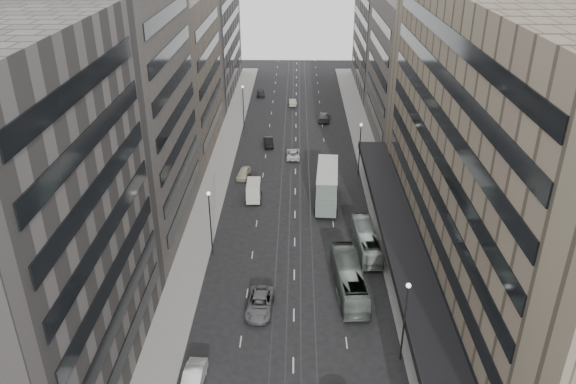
# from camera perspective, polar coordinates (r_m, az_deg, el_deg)

# --- Properties ---
(ground) EXTENTS (220.00, 220.00, 0.00)m
(ground) POSITION_cam_1_polar(r_m,az_deg,el_deg) (57.01, 0.59, -13.02)
(ground) COLOR black
(ground) RESTS_ON ground
(sidewalk_right) EXTENTS (4.00, 125.00, 0.15)m
(sidewalk_right) POSITION_cam_1_polar(r_m,az_deg,el_deg) (89.94, 8.44, 2.47)
(sidewalk_right) COLOR gray
(sidewalk_right) RESTS_ON ground
(sidewalk_left) EXTENTS (4.00, 125.00, 0.15)m
(sidewalk_left) POSITION_cam_1_polar(r_m,az_deg,el_deg) (89.98, -6.91, 2.59)
(sidewalk_left) COLOR gray
(sidewalk_left) RESTS_ON ground
(department_store) EXTENTS (19.20, 60.00, 30.00)m
(department_store) POSITION_cam_1_polar(r_m,az_deg,el_deg) (60.08, 21.69, 3.76)
(department_store) COLOR #786C58
(department_store) RESTS_ON ground
(building_right_mid) EXTENTS (15.00, 28.00, 24.00)m
(building_right_mid) POSITION_cam_1_polar(r_m,az_deg,el_deg) (101.27, 13.38, 11.94)
(building_right_mid) COLOR #4A4640
(building_right_mid) RESTS_ON ground
(building_right_far) EXTENTS (15.00, 32.00, 28.00)m
(building_right_far) POSITION_cam_1_polar(r_m,az_deg,el_deg) (129.69, 10.84, 16.18)
(building_right_far) COLOR #655F5B
(building_right_far) RESTS_ON ground
(building_left_a) EXTENTS (15.00, 28.00, 30.00)m
(building_left_a) POSITION_cam_1_polar(r_m,az_deg,el_deg) (47.08, -26.62, -3.45)
(building_left_a) COLOR #655F5B
(building_left_a) RESTS_ON ground
(building_left_b) EXTENTS (15.00, 26.00, 34.00)m
(building_left_b) POSITION_cam_1_polar(r_m,az_deg,el_deg) (69.33, -17.53, 9.14)
(building_left_b) COLOR #4A4640
(building_left_b) RESTS_ON ground
(building_left_c) EXTENTS (15.00, 28.00, 25.00)m
(building_left_c) POSITION_cam_1_polar(r_m,az_deg,el_deg) (95.55, -12.44, 11.50)
(building_left_c) COLOR #6F6556
(building_left_c) RESTS_ON ground
(building_left_d) EXTENTS (15.00, 38.00, 28.00)m
(building_left_d) POSITION_cam_1_polar(r_m,az_deg,el_deg) (126.83, -9.26, 16.08)
(building_left_d) COLOR #655F5B
(building_left_d) RESTS_ON ground
(lamp_right_near) EXTENTS (0.44, 0.44, 8.32)m
(lamp_right_near) POSITION_cam_1_polar(r_m,az_deg,el_deg) (50.76, 11.84, -11.93)
(lamp_right_near) COLOR #262628
(lamp_right_near) RESTS_ON ground
(lamp_right_far) EXTENTS (0.44, 0.44, 8.32)m
(lamp_right_far) POSITION_cam_1_polar(r_m,az_deg,el_deg) (85.40, 7.33, 4.95)
(lamp_right_far) COLOR #262628
(lamp_right_far) RESTS_ON ground
(lamp_left_near) EXTENTS (0.44, 0.44, 8.32)m
(lamp_left_near) POSITION_cam_1_polar(r_m,az_deg,el_deg) (64.78, -7.93, -2.44)
(lamp_left_near) COLOR #262628
(lamp_left_near) RESTS_ON ground
(lamp_left_far) EXTENTS (0.44, 0.44, 8.32)m
(lamp_left_far) POSITION_cam_1_polar(r_m,az_deg,el_deg) (104.20, -4.58, 9.08)
(lamp_left_far) COLOR #262628
(lamp_left_far) RESTS_ON ground
(bus_near) EXTENTS (3.40, 11.40, 3.13)m
(bus_near) POSITION_cam_1_polar(r_m,az_deg,el_deg) (60.41, 6.21, -8.75)
(bus_near) COLOR slate
(bus_near) RESTS_ON ground
(bus_far) EXTENTS (2.83, 10.04, 2.77)m
(bus_far) POSITION_cam_1_polar(r_m,az_deg,el_deg) (67.53, 7.94, -4.89)
(bus_far) COLOR #95A099
(bus_far) RESTS_ON ground
(double_decker) EXTENTS (3.61, 10.03, 5.40)m
(double_decker) POSITION_cam_1_polar(r_m,az_deg,el_deg) (76.83, 3.98, 0.70)
(double_decker) COLOR slate
(double_decker) RESTS_ON ground
(panel_van) EXTENTS (2.17, 4.27, 2.66)m
(panel_van) POSITION_cam_1_polar(r_m,az_deg,el_deg) (78.59, -3.52, 0.16)
(panel_van) COLOR beige
(panel_van) RESTS_ON ground
(sedan_1) EXTENTS (1.92, 4.81, 1.55)m
(sedan_1) POSITION_cam_1_polar(r_m,az_deg,el_deg) (50.86, -9.62, -18.25)
(sedan_1) COLOR silver
(sedan_1) RESTS_ON ground
(sedan_2) EXTENTS (2.90, 5.77, 1.57)m
(sedan_2) POSITION_cam_1_polar(r_m,az_deg,el_deg) (58.03, -2.88, -11.25)
(sedan_2) COLOR slate
(sedan_2) RESTS_ON ground
(sedan_4) EXTENTS (2.19, 4.42, 1.45)m
(sedan_4) POSITION_cam_1_polar(r_m,az_deg,el_deg) (85.76, -4.54, 1.93)
(sedan_4) COLOR beige
(sedan_4) RESTS_ON ground
(sedan_5) EXTENTS (2.01, 4.49, 1.43)m
(sedan_5) POSITION_cam_1_polar(r_m,az_deg,el_deg) (97.45, -2.00, 5.09)
(sedan_5) COLOR black
(sedan_5) RESTS_ON ground
(sedan_6) EXTENTS (2.26, 4.81, 1.33)m
(sedan_6) POSITION_cam_1_polar(r_m,az_deg,el_deg) (92.67, 0.53, 3.91)
(sedan_6) COLOR silver
(sedan_6) RESTS_ON ground
(sedan_7) EXTENTS (2.67, 5.40, 1.51)m
(sedan_7) POSITION_cam_1_polar(r_m,az_deg,el_deg) (110.13, 3.67, 7.64)
(sedan_7) COLOR #59595B
(sedan_7) RESTS_ON ground
(sedan_8) EXTENTS (1.98, 4.11, 1.35)m
(sedan_8) POSITION_cam_1_polar(r_m,az_deg,el_deg) (125.42, -2.78, 10.00)
(sedan_8) COLOR #242426
(sedan_8) RESTS_ON ground
(sedan_9) EXTENTS (1.50, 4.18, 1.37)m
(sedan_9) POSITION_cam_1_polar(r_m,az_deg,el_deg) (119.11, 0.48, 9.13)
(sedan_9) COLOR #A19C86
(sedan_9) RESTS_ON ground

